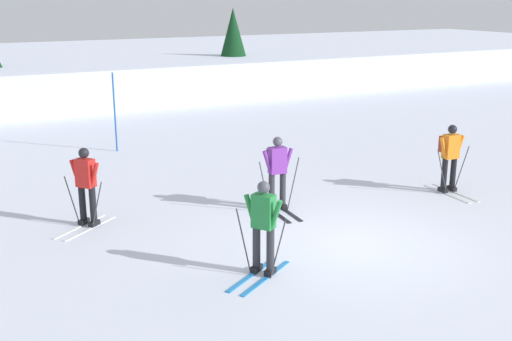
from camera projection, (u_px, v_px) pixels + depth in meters
The scene contains 8 objects.
ground_plane at pixel (353, 245), 12.31m from camera, with size 120.00×120.00×0.00m, color silver.
far_snow_ridge at pixel (105, 82), 28.62m from camera, with size 80.00×6.55×1.78m, color silver.
skier_purple at pixel (277, 169), 14.11m from camera, with size 1.00×1.62×1.71m.
skier_red at pixel (86, 185), 13.09m from camera, with size 1.50×1.27×1.71m.
skier_orange at pixel (450, 155), 15.38m from camera, with size 1.00×1.61×1.71m.
skier_green at pixel (263, 225), 10.79m from camera, with size 1.55×1.17×1.71m.
trail_marker_pole at pixel (115, 112), 19.37m from camera, with size 0.05×0.05×2.47m, color #1E56AD.
conifer_far_right at pixel (233, 43), 31.34m from camera, with size 1.87×1.87×4.14m.
Camera 1 is at (-6.95, -9.30, 4.76)m, focal length 43.78 mm.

